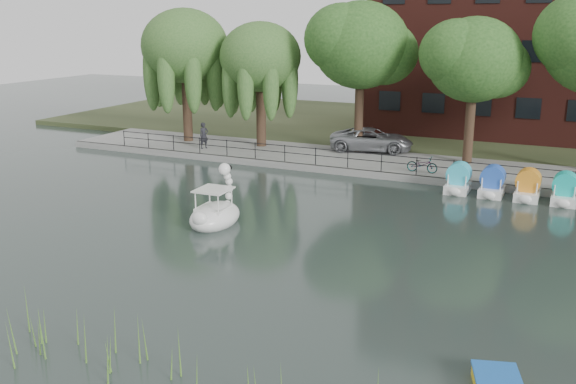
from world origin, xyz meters
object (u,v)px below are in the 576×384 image
Objects in this scene: minivan at (371,138)px; pedestrian at (204,134)px; swan_boat at (215,212)px; bicycle at (422,164)px.

pedestrian reaches higher than minivan.
swan_boat reaches higher than pedestrian.
bicycle is at bearing -64.02° from pedestrian.
minivan is 3.07× the size of pedestrian.
bicycle is (4.41, -4.53, -0.35)m from minivan.
pedestrian is (-10.23, -3.89, 0.14)m from minivan.
bicycle is 0.55× the size of swan_boat.
pedestrian is at bearing 88.68° from bicycle.
minivan is 10.95m from pedestrian.
bicycle is 0.87× the size of pedestrian.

